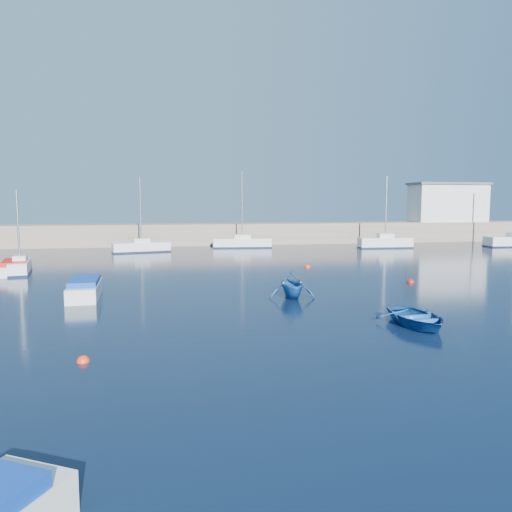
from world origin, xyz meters
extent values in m
plane|color=black|center=(0.00, 0.00, 0.00)|extent=(220.00, 220.00, 0.00)
cube|color=gray|center=(0.00, 46.00, 1.30)|extent=(96.00, 4.50, 2.60)
cube|color=silver|center=(30.00, 46.00, 5.10)|extent=(10.00, 4.00, 5.00)
cube|color=silver|center=(-18.93, 22.98, 0.47)|extent=(1.99, 4.68, 0.95)
cylinder|color=#B7BABC|center=(-18.93, 22.98, 3.55)|extent=(0.14, 0.14, 5.21)
cube|color=silver|center=(-10.67, 37.52, 0.52)|extent=(6.16, 2.95, 1.04)
cylinder|color=#B7BABC|center=(-10.67, 37.52, 4.46)|extent=(0.15, 0.15, 6.83)
cube|color=silver|center=(0.67, 40.77, 0.54)|extent=(6.87, 2.56, 1.08)
cylinder|color=#B7BABC|center=(0.67, 40.77, 4.94)|extent=(0.16, 0.16, 7.71)
cube|color=silver|center=(16.88, 37.32, 0.59)|extent=(6.24, 2.13, 1.19)
cylinder|color=#B7BABC|center=(16.88, 37.32, 4.72)|extent=(0.18, 0.18, 7.06)
cube|color=silver|center=(-12.80, 12.22, 0.40)|extent=(1.71, 4.48, 0.79)
cube|color=#0E389B|center=(-12.80, 12.22, 0.94)|extent=(1.59, 3.37, 0.30)
cube|color=silver|center=(-19.31, 23.07, 0.36)|extent=(2.60, 5.06, 0.72)
cube|color=red|center=(-19.31, 23.07, 0.86)|extent=(2.28, 3.86, 0.27)
imported|color=#154A96|center=(2.10, 2.85, 0.38)|extent=(2.73, 3.76, 0.76)
imported|color=#154A96|center=(-1.50, 10.11, 0.77)|extent=(2.74, 3.11, 1.55)
sphere|color=#FF360D|center=(-11.20, 0.51, 0.00)|extent=(0.43, 0.43, 0.43)
sphere|color=#AF150D|center=(7.57, 13.69, 0.00)|extent=(0.48, 0.48, 0.48)
sphere|color=#FF360D|center=(3.09, 22.39, 0.00)|extent=(0.48, 0.48, 0.48)
camera|label=1|loc=(-8.55, -16.38, 5.29)|focal=35.00mm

